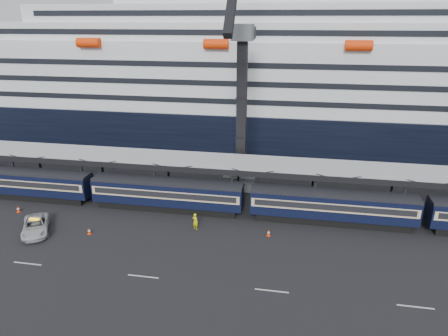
% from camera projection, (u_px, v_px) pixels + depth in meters
% --- Properties ---
extents(ground, '(260.00, 260.00, 0.00)m').
position_uv_depth(ground, '(427.00, 281.00, 36.75)').
color(ground, black).
rests_on(ground, ground).
extents(train, '(133.05, 3.00, 4.05)m').
position_uv_depth(train, '(362.00, 208.00, 45.95)').
color(train, black).
rests_on(train, ground).
extents(canopy, '(130.00, 6.25, 5.53)m').
position_uv_depth(canopy, '(400.00, 173.00, 47.80)').
color(canopy, '#9DA1A6').
rests_on(canopy, ground).
extents(cruise_ship, '(214.09, 28.84, 34.00)m').
position_uv_depth(cruise_ship, '(361.00, 77.00, 74.97)').
color(cruise_ship, black).
rests_on(cruise_ship, ground).
extents(crane_dark_near, '(4.50, 17.75, 35.08)m').
position_uv_depth(crane_dark_near, '(241.00, 104.00, 52.97)').
color(crane_dark_near, '#4B4E52').
rests_on(crane_dark_near, ground).
extents(pickup_truck, '(5.15, 6.29, 1.59)m').
position_uv_depth(pickup_truck, '(36.00, 226.00, 44.76)').
color(pickup_truck, '#AEB0B5').
rests_on(pickup_truck, ground).
extents(worker, '(0.87, 0.75, 2.00)m').
position_uv_depth(worker, '(195.00, 221.00, 45.36)').
color(worker, yellow).
rests_on(worker, ground).
extents(traffic_cone_a, '(0.43, 0.43, 0.86)m').
position_uv_depth(traffic_cone_a, '(18.00, 209.00, 49.61)').
color(traffic_cone_a, '#FF3808').
rests_on(traffic_cone_a, ground).
extents(traffic_cone_b, '(0.40, 0.40, 0.80)m').
position_uv_depth(traffic_cone_b, '(89.00, 231.00, 44.53)').
color(traffic_cone_b, '#FF3808').
rests_on(traffic_cone_b, ground).
extents(traffic_cone_c, '(0.40, 0.40, 0.80)m').
position_uv_depth(traffic_cone_c, '(269.00, 233.00, 44.17)').
color(traffic_cone_c, '#FF3808').
rests_on(traffic_cone_c, ground).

